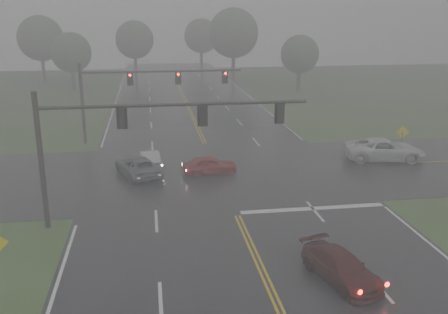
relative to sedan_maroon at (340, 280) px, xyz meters
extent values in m
cube|color=black|center=(-3.10, 13.47, 0.00)|extent=(18.00, 160.00, 0.02)
cube|color=black|center=(-3.10, 15.47, 0.00)|extent=(120.00, 14.00, 0.02)
cube|color=silver|center=(1.40, 7.87, 0.00)|extent=(8.50, 0.50, 0.01)
imported|color=#3D0C0B|center=(0.00, 0.00, 0.00)|extent=(2.86, 4.55, 1.23)
imported|color=maroon|center=(-3.71, 15.14, 0.00)|extent=(3.97, 1.95, 1.30)
imported|color=#A2A5AA|center=(-7.87, 17.44, 0.00)|extent=(1.70, 3.94, 1.26)
imported|color=#54565B|center=(-8.67, 15.58, 0.00)|extent=(3.68, 5.28, 1.34)
imported|color=silver|center=(9.94, 16.54, 0.00)|extent=(6.33, 3.71, 1.65)
cylinder|color=black|center=(-13.30, 7.58, 3.62)|extent=(0.28, 0.28, 7.23)
cylinder|color=black|center=(-13.30, 7.58, 6.43)|extent=(0.18, 0.18, 0.80)
cylinder|color=black|center=(-6.35, 7.58, 6.38)|extent=(13.89, 0.18, 0.18)
cube|color=black|center=(-9.13, 7.58, 5.78)|extent=(0.34, 0.28, 1.06)
cube|color=black|center=(-9.13, 7.74, 5.78)|extent=(0.55, 0.03, 1.26)
cube|color=black|center=(-4.97, 7.58, 5.78)|extent=(0.34, 0.28, 1.06)
cube|color=black|center=(-4.97, 7.74, 5.78)|extent=(0.55, 0.03, 1.26)
cube|color=black|center=(-0.80, 7.58, 5.78)|extent=(0.34, 0.28, 1.06)
cube|color=black|center=(-0.80, 7.74, 5.78)|extent=(0.55, 0.03, 1.26)
cylinder|color=black|center=(-13.30, 25.13, 3.45)|extent=(0.27, 0.27, 6.90)
cylinder|color=black|center=(-13.30, 25.13, 6.14)|extent=(0.17, 0.17, 0.77)
cylinder|color=black|center=(-6.51, 25.13, 6.09)|extent=(13.59, 0.17, 0.17)
cube|color=black|center=(-9.22, 25.13, 5.51)|extent=(0.33, 0.27, 1.01)
cube|color=black|center=(-9.22, 25.28, 5.51)|extent=(0.53, 0.03, 1.20)
cylinder|color=#FF0C05|center=(-9.22, 24.97, 5.83)|extent=(0.21, 0.06, 0.21)
cube|color=black|center=(-5.15, 25.13, 5.51)|extent=(0.33, 0.27, 1.01)
cube|color=black|center=(-5.15, 25.28, 5.51)|extent=(0.53, 0.03, 1.20)
cylinder|color=#FF0C05|center=(-5.15, 24.97, 5.83)|extent=(0.21, 0.06, 0.21)
cube|color=black|center=(-1.07, 25.13, 5.51)|extent=(0.33, 0.27, 1.01)
cube|color=black|center=(-1.07, 25.28, 5.51)|extent=(0.53, 0.03, 1.20)
cylinder|color=#FF0C05|center=(-1.07, 24.97, 5.83)|extent=(0.21, 0.06, 0.21)
cylinder|color=black|center=(11.64, 17.19, 1.00)|extent=(0.07, 0.07, 2.00)
cube|color=#D5C60C|center=(11.64, 17.22, 2.00)|extent=(1.04, 0.25, 1.05)
cylinder|color=#362A23|center=(-18.25, 55.76, 1.58)|extent=(0.50, 0.50, 3.16)
sphere|color=#32442D|center=(-18.25, 55.76, 5.45)|extent=(5.63, 5.63, 5.63)
cylinder|color=#362A23|center=(6.03, 62.54, 2.23)|extent=(0.61, 0.61, 4.45)
sphere|color=#32442D|center=(6.03, 62.54, 7.67)|extent=(7.92, 7.92, 7.92)
cylinder|color=#362A23|center=(-9.74, 71.24, 1.83)|extent=(0.55, 0.55, 3.67)
sphere|color=#32442D|center=(-9.74, 71.24, 6.32)|extent=(6.52, 6.52, 6.52)
cylinder|color=#362A23|center=(13.53, 50.93, 1.51)|extent=(0.54, 0.54, 3.03)
sphere|color=#32442D|center=(13.53, 50.93, 5.21)|extent=(5.38, 5.38, 5.38)
cylinder|color=#362A23|center=(-24.21, 66.13, 2.00)|extent=(0.50, 0.50, 4.01)
sphere|color=#32442D|center=(-24.21, 66.13, 6.90)|extent=(7.12, 7.12, 7.12)
cylinder|color=#362A23|center=(2.84, 80.91, 1.86)|extent=(0.58, 0.58, 3.73)
sphere|color=#32442D|center=(2.84, 80.91, 6.42)|extent=(6.63, 6.63, 6.63)
camera|label=1|loc=(-7.72, -17.91, 11.00)|focal=40.00mm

